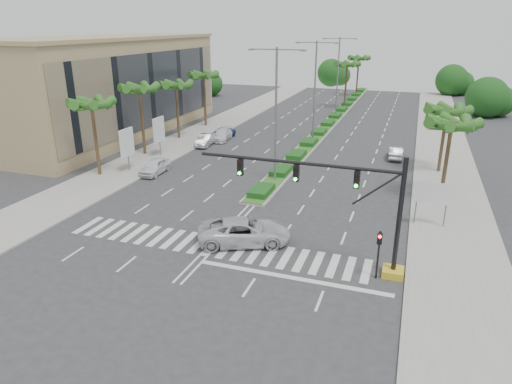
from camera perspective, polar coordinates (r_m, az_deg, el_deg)
ground at (r=30.59m, az=-5.39°, el=-6.72°), size 160.00×160.00×0.00m
footpath_right at (r=46.88m, az=22.72°, el=1.59°), size 6.00×120.00×0.15m
footpath_left at (r=53.90m, az=-11.39°, el=5.10°), size 6.00×120.00×0.15m
median at (r=71.96m, az=9.72°, el=9.01°), size 2.20×75.00×0.20m
median_grass at (r=71.93m, az=9.73°, el=9.10°), size 1.80×75.00×0.04m
building at (r=63.61m, az=-17.62°, el=12.30°), size 12.00×36.00×12.00m
signal_gantry at (r=26.87m, az=12.70°, el=-2.98°), size 12.60×1.20×7.20m
pedestrian_signal at (r=26.76m, az=15.11°, el=-6.65°), size 0.28×0.36×3.00m
direction_sign at (r=34.64m, az=21.20°, el=-0.34°), size 2.70×0.11×3.40m
billboard_near at (r=46.33m, az=-15.84°, el=5.94°), size 0.18×2.10×4.35m
billboard_far at (r=51.21m, az=-12.05°, el=7.59°), size 0.18×2.10×4.35m
palm_left_near at (r=45.22m, az=-19.86°, el=10.01°), size 4.57×4.68×7.55m
palm_left_mid at (r=51.56m, az=-14.34°, el=12.14°), size 4.57×4.68×7.95m
palm_left_far at (r=58.42m, az=-9.95°, el=12.78°), size 4.57×4.68×7.35m
palm_left_end at (r=65.44m, az=-6.52°, el=14.07°), size 4.57×4.68×7.75m
palm_right_near at (r=39.52m, az=23.24°, el=7.51°), size 4.57×4.68×7.05m
palm_right_far at (r=47.42m, az=22.74°, el=9.12°), size 4.57×4.68×6.75m
palm_median_a at (r=80.79m, az=11.32°, el=15.19°), size 4.57×4.68×8.05m
palm_median_b at (r=95.61m, az=12.72°, el=15.84°), size 4.57×4.68×8.05m
streetlight_near at (r=40.99m, az=2.51°, el=10.39°), size 5.10×0.25×12.00m
streetlight_mid at (r=56.33m, az=7.38°, el=12.96°), size 5.10×0.25×12.00m
streetlight_far at (r=71.96m, az=10.19°, el=14.39°), size 5.10×0.25×12.00m
car_parked_a at (r=45.74m, az=-12.53°, el=3.14°), size 1.93×4.37×1.46m
car_parked_b at (r=55.54m, az=-6.34°, el=6.47°), size 1.89×4.31×1.38m
car_parked_c at (r=58.85m, az=-4.34°, el=7.29°), size 2.37×4.78×1.30m
car_parked_d at (r=58.09m, az=-4.25°, el=7.15°), size 2.43×4.87×1.36m
car_crossing at (r=30.48m, az=-1.48°, el=-4.94°), size 6.79×5.04×1.72m
car_right at (r=52.11m, az=17.10°, el=4.74°), size 1.54×4.08×1.33m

